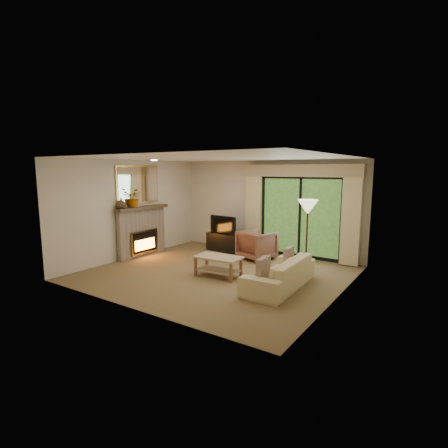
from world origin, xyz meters
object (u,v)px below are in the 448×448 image
Objects in this scene: armchair at (257,245)px; coffee_table at (218,266)px; sofa at (280,273)px; media_console at (225,242)px.

armchair is 0.82× the size of coffee_table.
armchair is at bearing -141.51° from sofa.
armchair is 2.26m from sofa.
sofa is at bearing 146.89° from armchair.
media_console is 0.51× the size of sofa.
media_console is at bearing 116.62° from coffee_table.
coffee_table is (0.03, -1.84, -0.15)m from armchair.
armchair is 1.85m from coffee_table.
sofa is 1.43m from coffee_table.
coffee_table is at bearing 107.65° from armchair.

